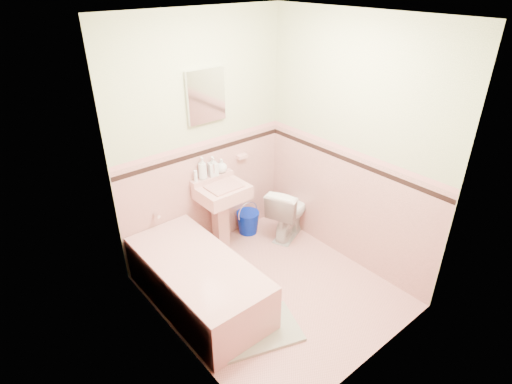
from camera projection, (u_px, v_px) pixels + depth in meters
floor at (272, 291)px, 4.07m from camera, size 2.20×2.20×0.00m
ceiling at (279, 16)px, 2.88m from camera, size 2.20×2.20×0.00m
wall_back at (203, 140)px, 4.22m from camera, size 2.50×0.00×2.50m
wall_front at (387, 234)px, 2.74m from camera, size 2.50×0.00×2.50m
wall_left at (170, 217)px, 2.92m from camera, size 0.00×2.50×2.50m
wall_right at (351, 148)px, 4.04m from camera, size 0.00×2.50×2.50m
wainscot_back at (207, 196)px, 4.52m from camera, size 2.00×0.00×2.00m
wainscot_front at (372, 306)px, 3.05m from camera, size 2.00×0.00×2.00m
wainscot_left at (179, 287)px, 3.23m from camera, size 0.00×2.20×2.20m
wainscot_right at (344, 205)px, 4.34m from camera, size 0.00×2.20×2.20m
accent_back at (204, 152)px, 4.27m from camera, size 2.00×0.00×2.00m
accent_front at (382, 248)px, 2.81m from camera, size 2.00×0.00×2.00m
accent_left at (174, 232)px, 2.99m from camera, size 0.00×2.20×2.20m
accent_right at (349, 160)px, 4.09m from camera, size 0.00×2.20×2.20m
cap_back at (204, 143)px, 4.22m from camera, size 2.00×0.00×2.00m
cap_front at (384, 236)px, 2.76m from camera, size 2.00×0.00×2.00m
cap_left at (172, 220)px, 2.94m from camera, size 0.00×2.20×2.20m
cap_right at (350, 151)px, 4.04m from camera, size 0.00×2.20×2.20m
bathtub at (198, 283)px, 3.84m from camera, size 0.70×1.50×0.45m
tub_faucet at (156, 215)px, 4.13m from camera, size 0.04×0.12×0.04m
sink at (224, 219)px, 4.49m from camera, size 0.51×0.48×0.80m
sink_faucet at (214, 168)px, 4.32m from camera, size 0.02×0.02×0.10m
medicine_cabinet at (206, 96)px, 4.01m from camera, size 0.42×0.04×0.52m
soap_dish at (242, 156)px, 4.60m from camera, size 0.12×0.07×0.04m
soap_bottle_left at (202, 168)px, 4.28m from camera, size 0.11×0.11×0.24m
soap_bottle_mid at (213, 166)px, 4.36m from camera, size 0.12×0.12×0.21m
soap_bottle_right at (222, 166)px, 4.43m from camera, size 0.16×0.16×0.16m
tube at (196, 176)px, 4.26m from camera, size 0.04×0.04×0.12m
toilet at (289, 211)px, 4.79m from camera, size 0.72×0.58×0.64m
bucket at (248, 222)px, 4.92m from camera, size 0.36×0.36×0.27m
bath_mat at (257, 331)px, 3.61m from camera, size 0.84×0.70×0.03m
shoe at (244, 337)px, 3.49m from camera, size 0.16×0.08×0.06m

